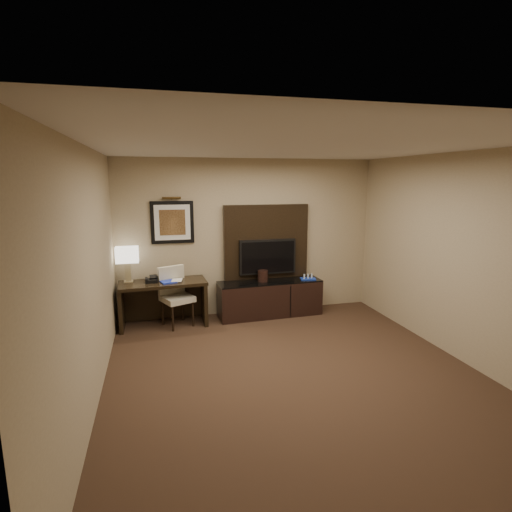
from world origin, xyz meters
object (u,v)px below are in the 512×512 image
object	(u,v)px
desk_chair	(177,298)
table_lamp	(128,266)
ice_bucket	(263,276)
credenza	(270,298)
minibar_tray	(308,277)
desk_phone	(152,279)
tv	(268,257)
desk	(164,304)

from	to	relation	value
desk_chair	table_lamp	xyz separation A→B (m)	(-0.75, 0.19, 0.52)
table_lamp	ice_bucket	xyz separation A→B (m)	(2.21, -0.07, -0.27)
credenza	desk_chair	size ratio (longest dim) A/B	1.92
table_lamp	minibar_tray	xyz separation A→B (m)	(3.02, -0.13, -0.33)
desk_phone	ice_bucket	world-z (taller)	desk_phone
desk_phone	tv	bearing A→B (deg)	4.20
credenza	desk_chair	distance (m)	1.60
tv	desk	bearing A→B (deg)	-173.97
credenza	desk_phone	size ratio (longest dim) A/B	9.59
desk_phone	minibar_tray	bearing A→B (deg)	-1.47
desk	desk_phone	distance (m)	0.45
credenza	desk_phone	world-z (taller)	desk_phone
table_lamp	ice_bucket	world-z (taller)	table_lamp
desk	desk_phone	world-z (taller)	desk_phone
desk	minibar_tray	distance (m)	2.50
desk_chair	table_lamp	size ratio (longest dim) A/B	1.82
table_lamp	desk	bearing A→B (deg)	-12.42
credenza	desk_chair	world-z (taller)	desk_chair
table_lamp	desk_chair	bearing A→B (deg)	-14.23
desk_phone	ice_bucket	size ratio (longest dim) A/B	0.95
desk	desk_chair	world-z (taller)	desk_chair
desk	credenza	xyz separation A→B (m)	(1.80, 0.05, -0.06)
desk_phone	ice_bucket	distance (m)	1.85
desk_chair	ice_bucket	size ratio (longest dim) A/B	4.75
tv	minibar_tray	size ratio (longest dim) A/B	3.79
tv	table_lamp	distance (m)	2.33
desk	ice_bucket	bearing A→B (deg)	-1.57
tv	table_lamp	world-z (taller)	tv
credenza	desk	bearing A→B (deg)	179.21
minibar_tray	credenza	bearing A→B (deg)	175.05
credenza	desk_chair	xyz separation A→B (m)	(-1.59, -0.12, 0.16)
tv	minibar_tray	bearing A→B (deg)	-16.19
desk_chair	table_lamp	distance (m)	0.93
minibar_tray	tv	bearing A→B (deg)	163.81
credenza	table_lamp	world-z (taller)	table_lamp
credenza	minibar_tray	bearing A→B (deg)	-7.33
ice_bucket	minibar_tray	distance (m)	0.81
ice_bucket	minibar_tray	xyz separation A→B (m)	(0.81, -0.06, -0.05)
ice_bucket	minibar_tray	size ratio (longest dim) A/B	0.75
credenza	ice_bucket	distance (m)	0.43
desk_phone	minibar_tray	size ratio (longest dim) A/B	0.71
desk	desk_phone	xyz separation A→B (m)	(-0.17, 0.00, 0.41)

